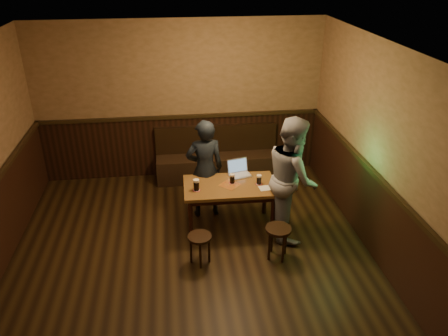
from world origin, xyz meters
The scene contains 12 objects.
room centered at (0.00, 0.22, 1.20)m, with size 5.04×6.04×2.84m.
bench centered at (0.62, 2.75, 0.31)m, with size 2.20×0.50×0.95m.
pub_table centered at (0.62, 1.12, 0.62)m, with size 1.36×0.80×0.72m.
stool_left centered at (0.11, 0.31, 0.34)m, with size 0.33×0.33×0.43m.
stool_right centered at (1.16, 0.30, 0.38)m, with size 0.45×0.45×0.47m.
pint_left centered at (0.12, 1.02, 0.80)m, with size 0.11×0.11×0.17m.
pint_mid centered at (0.66, 1.16, 0.79)m, with size 0.10×0.10×0.15m.
pint_right centered at (1.04, 1.09, 0.79)m, with size 0.09×0.09×0.15m.
laptop centered at (0.80, 1.43, 0.78)m, with size 0.37×0.33×0.23m.
menu centered at (1.13, 0.95, 0.72)m, with size 0.22×0.15×0.00m, color silver.
person_suit centered at (0.29, 1.51, 0.79)m, with size 0.58×0.38×1.59m, color black.
person_grey centered at (1.47, 0.88, 0.90)m, with size 0.88×0.68×1.80m, color gray.
Camera 1 is at (-0.18, -4.39, 3.79)m, focal length 35.00 mm.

